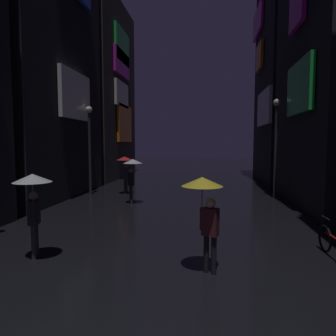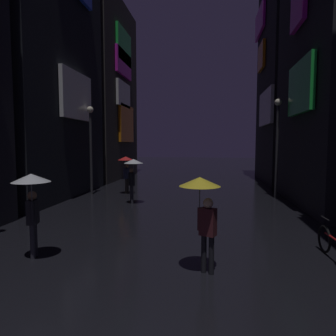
{
  "view_description": "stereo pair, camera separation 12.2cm",
  "coord_description": "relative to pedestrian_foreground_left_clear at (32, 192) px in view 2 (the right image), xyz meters",
  "views": [
    {
      "loc": [
        1.49,
        -1.77,
        2.84
      ],
      "look_at": [
        0.0,
        9.52,
        1.91
      ],
      "focal_mm": 32.0,
      "sensor_mm": 36.0,
      "label": 1
    },
    {
      "loc": [
        1.61,
        -1.75,
        2.84
      ],
      "look_at": [
        0.0,
        9.52,
        1.91
      ],
      "focal_mm": 32.0,
      "sensor_mm": 36.0,
      "label": 2
    }
  ],
  "objects": [
    {
      "name": "pedestrian_midstreet_left_red",
      "position": [
        -0.43,
        9.65,
        0.0
      ],
      "size": [
        0.9,
        0.9,
        2.12
      ],
      "color": "#38332D",
      "rests_on": "ground"
    },
    {
      "name": "building_left_far",
      "position": [
        -4.79,
        17.44,
        5.47
      ],
      "size": [
        4.25,
        8.67,
        14.26
      ],
      "color": "#33302D",
      "rests_on": "ground"
    },
    {
      "name": "pedestrian_near_crossing_yellow",
      "position": [
        4.12,
        -0.2,
        0.0
      ],
      "size": [
        0.9,
        0.9,
        2.12
      ],
      "color": "black",
      "rests_on": "ground"
    },
    {
      "name": "building_right_far",
      "position": [
        10.16,
        16.84,
        8.78
      ],
      "size": [
        4.25,
        7.75,
        20.9
      ],
      "color": "#232328",
      "rests_on": "ground"
    },
    {
      "name": "pedestrian_far_right_clear",
      "position": [
        0.67,
        7.0,
        0.0
      ],
      "size": [
        0.9,
        0.9,
        2.12
      ],
      "color": "#2D2D38",
      "rests_on": "ground"
    },
    {
      "name": "streetlamp_right_far",
      "position": [
        7.68,
        9.53,
        1.57
      ],
      "size": [
        0.36,
        0.36,
        5.13
      ],
      "color": "#2D2D33",
      "rests_on": "ground"
    },
    {
      "name": "pedestrian_foreground_left_clear",
      "position": [
        0.0,
        0.0,
        0.0
      ],
      "size": [
        0.9,
        0.9,
        2.12
      ],
      "color": "#2D2D38",
      "rests_on": "ground"
    },
    {
      "name": "streetlamp_left_far",
      "position": [
        -2.32,
        9.25,
        1.44
      ],
      "size": [
        0.36,
        0.36,
        4.88
      ],
      "color": "#2D2D33",
      "rests_on": "ground"
    },
    {
      "name": "bicycle_parked_at_storefront",
      "position": [
        7.28,
        0.91,
        -1.28
      ],
      "size": [
        0.18,
        1.82,
        0.96
      ],
      "color": "black",
      "rests_on": "ground"
    }
  ]
}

